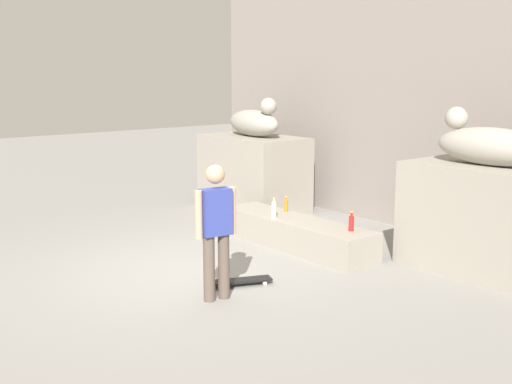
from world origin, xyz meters
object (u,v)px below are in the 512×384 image
Objects in this scene: statue_reclining_right at (489,145)px; bottle_orange at (286,205)px; skater at (216,226)px; bottle_clear at (274,209)px; bottle_red at (351,223)px; statue_reclining_left at (254,122)px; skateboard at (241,281)px.

statue_reclining_right reaches higher than bottle_orange.
skater is at bearing 66.81° from statue_reclining_right.
statue_reclining_right is 3.35m from bottle_clear.
statue_reclining_right is at bearing 37.68° from bottle_red.
statue_reclining_left is 5.68× the size of bottle_red.
bottle_orange is at bearing 116.12° from bottle_clear.
bottle_clear is at bearing 59.44° from skateboard.
skateboard is 2.03m from bottle_clear.
bottle_clear reaches higher than bottle_orange.
bottle_clear is at bearing -63.88° from bottle_orange.
skateboard is (-0.21, 0.54, -0.86)m from skater.
skateboard is 2.79× the size of bottle_red.
bottle_orange is (-0.22, 0.46, -0.04)m from bottle_clear.
bottle_orange is at bearing 16.39° from statue_reclining_right.
skater reaches higher than skateboard.
bottle_clear is 1.28× the size of bottle_orange.
skateboard is at bearing 29.97° from skater.
bottle_orange reaches higher than skateboard.
bottle_orange is (2.04, -0.98, -1.21)m from statue_reclining_left.
bottle_red is at bearing 35.96° from statue_reclining_right.
statue_reclining_right is at bearing 8.11° from statue_reclining_left.
skateboard is at bearing -95.15° from bottle_red.
bottle_orange is at bearing 175.35° from bottle_red.
skateboard is (-1.61, -3.02, -1.71)m from statue_reclining_right.
statue_reclining_left is 2.57m from bottle_orange.
bottle_red is 1.13× the size of bottle_orange.
skater is 1.04m from skateboard.
statue_reclining_left is at bearing 71.50° from skateboard.
statue_reclining_right is 5.52× the size of bottle_red.
statue_reclining_left is at bearing 162.94° from bottle_red.
statue_reclining_right reaches higher than skater.
statue_reclining_right is at bearing 27.39° from bottle_clear.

